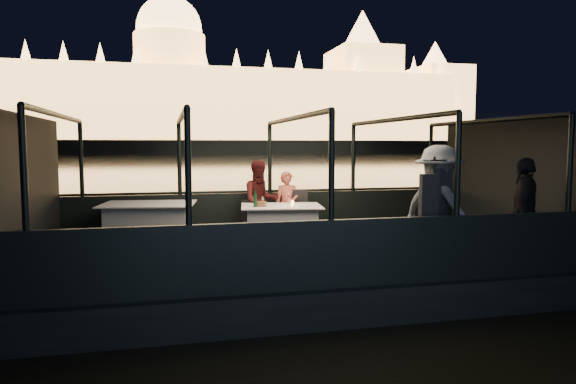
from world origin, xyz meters
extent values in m
plane|color=black|center=(0.00, 80.00, 0.00)|extent=(500.00, 500.00, 0.00)
cube|color=black|center=(0.00, 0.00, 0.00)|extent=(8.60, 4.40, 1.00)
cube|color=black|center=(0.00, 0.00, 0.48)|extent=(8.00, 4.00, 0.04)
cube|color=black|center=(0.00, 2.00, 0.95)|extent=(8.00, 0.08, 0.90)
cube|color=black|center=(0.00, -2.00, 0.95)|extent=(8.00, 0.08, 0.90)
cube|color=#423D33|center=(0.00, 210.00, 1.00)|extent=(400.00, 140.00, 6.00)
cube|color=white|center=(-0.02, 0.83, 0.89)|extent=(1.59, 1.25, 0.77)
cube|color=silver|center=(-2.37, 1.06, 0.89)|extent=(1.74, 1.37, 0.85)
cube|color=black|center=(-0.46, 1.41, 0.95)|extent=(0.45, 0.45, 0.79)
cube|color=black|center=(0.43, 1.31, 0.95)|extent=(0.59, 0.59, 0.98)
imported|color=#CB5F49|center=(0.26, 1.55, 1.25)|extent=(0.53, 0.40, 1.35)
imported|color=#3C1011|center=(-0.28, 1.55, 1.25)|extent=(0.83, 0.69, 1.57)
imported|color=white|center=(1.82, -1.49, 1.35)|extent=(1.10, 1.38, 1.87)
imported|color=black|center=(3.21, -1.58, 1.35)|extent=(0.98, 1.01, 1.68)
cylinder|color=#14371D|center=(-0.53, 0.71, 1.42)|extent=(0.07, 0.07, 0.30)
cylinder|color=brown|center=(-0.42, 0.78, 1.31)|extent=(0.25, 0.25, 0.09)
cylinder|color=#F4A03D|center=(0.18, 0.79, 1.31)|extent=(0.06, 0.06, 0.08)
cylinder|color=white|center=(0.35, 0.63, 1.27)|extent=(0.26, 0.26, 0.01)
cylinder|color=white|center=(-0.38, 0.86, 1.27)|extent=(0.27, 0.27, 0.02)
camera|label=1|loc=(-2.06, -8.23, 2.35)|focal=32.00mm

